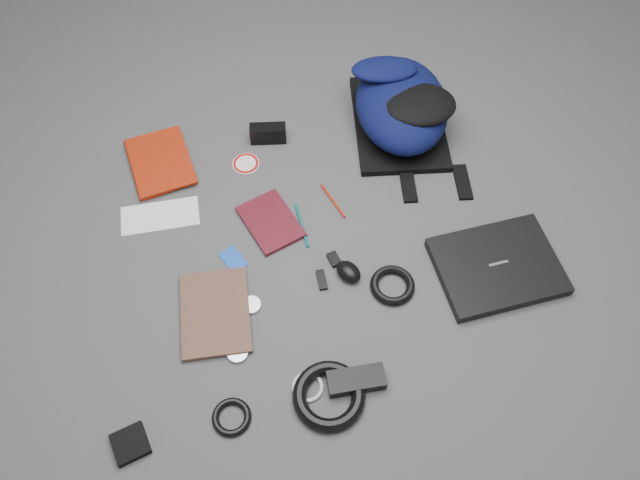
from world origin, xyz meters
name	(u,v)px	position (x,y,z in m)	size (l,w,h in m)	color
ground	(320,244)	(0.00, 0.00, 0.00)	(4.00, 4.00, 0.00)	#4F4F51
backpack	(401,105)	(0.39, 0.32, 0.09)	(0.30, 0.43, 0.18)	black
laptop	(497,266)	(0.41, -0.25, 0.02)	(0.32, 0.25, 0.03)	black
textbook_red	(131,171)	(-0.43, 0.44, 0.01)	(0.18, 0.24, 0.03)	maroon
comic_book	(180,317)	(-0.42, -0.08, 0.01)	(0.18, 0.24, 0.02)	#A95D0C
envelope	(160,216)	(-0.39, 0.26, 0.00)	(0.22, 0.10, 0.00)	white
dvd_case	(271,222)	(-0.11, 0.12, 0.01)	(0.13, 0.19, 0.01)	#400C14
compact_camera	(268,133)	(-0.01, 0.41, 0.03)	(0.11, 0.04, 0.06)	black
sticker_disc	(246,164)	(-0.10, 0.35, 0.00)	(0.08, 0.08, 0.00)	white
pen_teal	(302,225)	(-0.03, 0.07, 0.00)	(0.01, 0.01, 0.15)	#0B645C
pen_red	(333,201)	(0.09, 0.12, 0.00)	(0.01, 0.01, 0.13)	#A3200C
id_badge	(233,259)	(-0.24, 0.04, 0.00)	(0.05, 0.08, 0.00)	blue
usb_black	(322,280)	(-0.04, -0.11, 0.01)	(0.02, 0.06, 0.01)	black
usb_silver	(347,268)	(0.04, -0.10, 0.00)	(0.02, 0.04, 0.01)	#AFAEB1
key_fob	(334,259)	(0.02, -0.06, 0.01)	(0.03, 0.04, 0.01)	black
mouse	(348,272)	(0.03, -0.12, 0.02)	(0.05, 0.08, 0.04)	black
headphone_left	(238,353)	(-0.31, -0.23, 0.01)	(0.05, 0.05, 0.01)	#ACABAE
headphone_right	(251,305)	(-0.24, -0.11, 0.01)	(0.05, 0.05, 0.01)	silver
cable_coil	(392,285)	(0.13, -0.20, 0.01)	(0.12, 0.12, 0.02)	black
power_brick	(356,380)	(-0.07, -0.40, 0.02)	(0.14, 0.06, 0.03)	black
power_cord_coil	(329,396)	(-0.14, -0.42, 0.02)	(0.18, 0.18, 0.03)	black
pouch	(130,444)	(-0.61, -0.35, 0.01)	(0.08, 0.08, 0.02)	black
earbud_coil	(232,417)	(-0.37, -0.38, 0.01)	(0.09, 0.09, 0.02)	black
white_cable_coil	(308,387)	(-0.18, -0.37, 0.01)	(0.08, 0.08, 0.01)	silver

